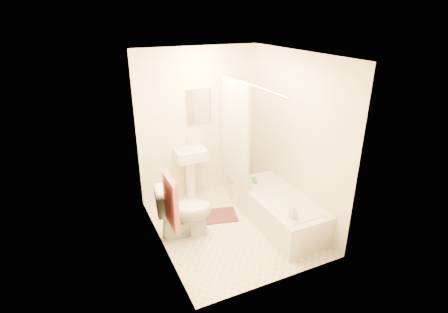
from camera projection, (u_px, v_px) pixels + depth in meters
name	position (u px, v px, depth m)	size (l,w,h in m)	color
floor	(231.00, 227.00, 5.03)	(2.40, 2.40, 0.00)	beige
ceiling	(233.00, 54.00, 4.10)	(2.40, 2.40, 0.00)	white
wall_back	(199.00, 124.00, 5.56)	(2.00, 0.02, 2.40)	beige
wall_left	(157.00, 162.00, 4.17)	(0.02, 2.40, 2.40)	beige
wall_right	(295.00, 138.00, 4.95)	(0.02, 2.40, 2.40)	beige
mirror	(199.00, 106.00, 5.43)	(0.40, 0.03, 0.55)	white
curtain_rod	(250.00, 85.00, 4.45)	(0.03, 0.03, 1.70)	silver
shower_curtain	(235.00, 133.00, 5.09)	(0.04, 0.80, 1.55)	silver
towel_bar	(167.00, 177.00, 4.02)	(0.02, 0.02, 0.60)	silver
towel	(171.00, 201.00, 4.15)	(0.06, 0.45, 0.66)	#CC7266
toilet_paper	(163.00, 193.00, 4.49)	(0.12, 0.12, 0.11)	white
toilet	(184.00, 211.00, 4.71)	(0.42, 0.76, 0.74)	silver
sink	(191.00, 171.00, 5.65)	(0.48, 0.38, 0.94)	white
bathtub	(278.00, 210.00, 5.03)	(0.69, 1.58, 0.44)	white
bath_mat	(218.00, 216.00, 5.28)	(0.55, 0.41, 0.02)	#4C2C20
soap_bottle	(294.00, 213.00, 4.38)	(0.08, 0.08, 0.18)	silver
scrub_brush	(255.00, 180.00, 5.35)	(0.06, 0.19, 0.04)	green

